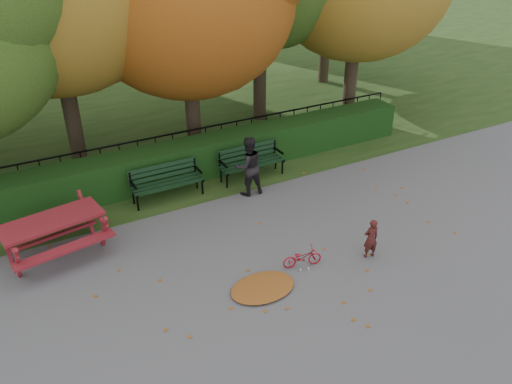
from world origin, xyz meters
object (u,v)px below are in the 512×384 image
bench_left (166,179)px  bench_right (250,159)px  child (371,238)px  adult (248,166)px  picnic_table (52,227)px  bicycle (302,257)px

bench_left → bench_right: 2.40m
child → adult: (-0.96, 3.62, 0.33)m
picnic_table → bench_left: bearing=12.6°
picnic_table → child: bearing=-39.0°
bench_left → picnic_table: bearing=-157.9°
adult → bench_left: bearing=-19.7°
picnic_table → bicycle: 5.20m
bench_left → bench_right: same height
bench_left → child: size_ratio=1.99×
picnic_table → adult: adult is taller
adult → picnic_table: bearing=7.4°
bench_left → bench_right: bearing=0.0°
child → bicycle: bearing=-5.8°
bench_left → adult: bearing=-22.7°
bicycle → child: bearing=-91.7°
bench_right → adult: size_ratio=1.15×
picnic_table → adult: size_ratio=1.45×
child → bicycle: (-1.42, 0.40, -0.24)m
bench_left → bicycle: bearing=-70.2°
child → bicycle: child is taller
bench_right → child: 4.45m
bench_left → adult: (1.91, -0.80, 0.26)m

